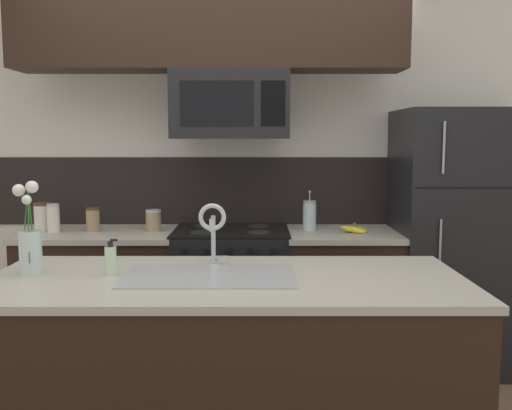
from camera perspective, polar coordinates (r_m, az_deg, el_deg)
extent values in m
cube|color=silver|center=(4.12, 1.86, 3.56)|extent=(5.20, 0.10, 2.60)
cube|color=black|center=(4.07, -2.35, 1.41)|extent=(3.44, 0.01, 0.48)
cube|color=black|center=(4.02, -15.15, -9.23)|extent=(0.98, 0.62, 0.88)
cube|color=#B2AD9E|center=(3.92, -15.35, -2.82)|extent=(1.01, 0.65, 0.03)
cube|color=black|center=(3.93, 8.50, -9.45)|extent=(0.72, 0.62, 0.88)
cube|color=#B2AD9E|center=(3.83, 8.62, -2.89)|extent=(0.75, 0.65, 0.03)
cube|color=black|center=(3.88, -2.49, -9.30)|extent=(0.76, 0.62, 0.91)
cube|color=black|center=(3.78, -2.53, -2.57)|extent=(0.76, 0.62, 0.01)
cylinder|color=black|center=(3.66, -5.48, -2.75)|extent=(0.15, 0.15, 0.01)
cylinder|color=black|center=(3.64, 0.25, -2.76)|extent=(0.15, 0.15, 0.01)
cylinder|color=black|center=(3.93, -5.10, -2.10)|extent=(0.15, 0.15, 0.01)
cylinder|color=black|center=(3.91, 0.23, -2.11)|extent=(0.15, 0.15, 0.01)
cylinder|color=black|center=(3.50, -7.25, -4.47)|extent=(0.03, 0.02, 0.03)
cylinder|color=black|center=(3.48, -5.01, -4.49)|extent=(0.03, 0.02, 0.03)
cylinder|color=black|center=(3.48, -2.75, -4.50)|extent=(0.03, 0.02, 0.03)
cylinder|color=black|center=(3.47, -0.49, -4.50)|extent=(0.03, 0.02, 0.03)
cylinder|color=black|center=(3.47, 1.77, -4.50)|extent=(0.03, 0.02, 0.03)
cube|color=black|center=(3.72, -2.61, 9.93)|extent=(0.74, 0.40, 0.43)
cube|color=black|center=(3.52, -3.99, 10.10)|extent=(0.45, 0.00, 0.27)
cube|color=black|center=(3.52, 1.68, 10.12)|extent=(0.15, 0.00, 0.27)
cube|color=black|center=(3.76, -4.76, 17.76)|extent=(2.46, 0.34, 0.60)
cube|color=black|center=(4.05, 19.79, -3.23)|extent=(0.87, 0.72, 1.71)
cube|color=black|center=(3.67, 21.93, 1.62)|extent=(0.84, 0.00, 0.01)
cylinder|color=#99999E|center=(3.55, 18.25, 5.48)|extent=(0.01, 0.01, 0.31)
cylinder|color=#99999E|center=(3.64, 17.82, -6.43)|extent=(0.01, 0.01, 0.65)
cylinder|color=silver|center=(4.05, -20.61, -1.24)|extent=(0.11, 0.11, 0.17)
cylinder|color=#4C331E|center=(4.04, -20.66, 0.08)|extent=(0.11, 0.11, 0.02)
cylinder|color=silver|center=(3.96, -19.64, -1.38)|extent=(0.08, 0.08, 0.17)
cylinder|color=#B2B2B7|center=(3.95, -19.69, -0.02)|extent=(0.08, 0.08, 0.02)
cylinder|color=#997F5B|center=(3.93, -16.03, -1.52)|extent=(0.09, 0.09, 0.14)
cylinder|color=#4C331E|center=(3.92, -16.06, -0.38)|extent=(0.09, 0.09, 0.02)
cylinder|color=#997F5B|center=(3.86, -10.25, -1.62)|extent=(0.10, 0.10, 0.13)
cylinder|color=#B2B2B7|center=(3.85, -10.27, -0.58)|extent=(0.10, 0.10, 0.01)
ellipsoid|color=yellow|center=(3.76, 9.66, -2.46)|extent=(0.17, 0.11, 0.06)
ellipsoid|color=yellow|center=(3.78, 9.71, -2.42)|extent=(0.18, 0.07, 0.06)
ellipsoid|color=yellow|center=(3.76, 9.85, -2.46)|extent=(0.18, 0.06, 0.07)
ellipsoid|color=yellow|center=(3.78, 9.91, -2.42)|extent=(0.17, 0.11, 0.05)
cylinder|color=brown|center=(3.77, 9.79, -2.00)|extent=(0.02, 0.02, 0.03)
cylinder|color=silver|center=(3.84, 5.33, -1.18)|extent=(0.09, 0.09, 0.18)
cylinder|color=#A3A3AA|center=(3.83, 5.35, 0.30)|extent=(0.08, 0.08, 0.02)
cylinder|color=#A3A3AA|center=(3.83, 5.35, 0.82)|extent=(0.01, 0.01, 0.05)
sphere|color=#A3A3AA|center=(3.82, 5.36, 1.32)|extent=(0.02, 0.02, 0.02)
cube|color=black|center=(2.71, -2.99, -16.94)|extent=(2.09, 0.88, 0.88)
cube|color=#B2AD9E|center=(2.56, -3.05, -7.57)|extent=(2.12, 0.91, 0.03)
cube|color=#ADAFB5|center=(2.56, -4.74, -7.09)|extent=(0.76, 0.44, 0.01)
cube|color=#ADAFB5|center=(2.60, -8.60, -8.73)|extent=(0.30, 0.33, 0.15)
cube|color=#ADAFB5|center=(2.57, -0.79, -8.82)|extent=(0.30, 0.33, 0.15)
cylinder|color=#B7BABF|center=(2.81, -4.30, -5.71)|extent=(0.04, 0.04, 0.02)
cylinder|color=#B7BABF|center=(2.79, -4.33, -3.31)|extent=(0.02, 0.02, 0.22)
torus|color=#B7BABF|center=(2.72, -4.43, -1.22)|extent=(0.13, 0.02, 0.13)
cylinder|color=#B7BABF|center=(2.67, -4.52, -2.02)|extent=(0.02, 0.02, 0.06)
cube|color=#B7BABF|center=(2.81, -3.59, -5.22)|extent=(0.07, 0.01, 0.01)
cylinder|color=beige|center=(2.65, -14.36, -5.44)|extent=(0.05, 0.05, 0.13)
cylinder|color=black|center=(2.64, -14.41, -3.81)|extent=(0.02, 0.02, 0.02)
cube|color=black|center=(2.63, -14.08, -3.43)|extent=(0.03, 0.01, 0.01)
cylinder|color=silver|center=(2.77, -21.64, -4.45)|extent=(0.10, 0.10, 0.20)
cylinder|color=silver|center=(2.79, -21.59, -5.74)|extent=(0.09, 0.09, 0.06)
cylinder|color=#386B2D|center=(2.74, -21.57, -1.82)|extent=(0.03, 0.02, 0.34)
sphere|color=white|center=(2.72, -21.54, 1.69)|extent=(0.06, 0.06, 0.06)
cylinder|color=#386B2D|center=(2.73, -21.80, -2.44)|extent=(0.02, 0.06, 0.28)
sphere|color=white|center=(2.68, -22.00, 0.48)|extent=(0.04, 0.04, 0.04)
cylinder|color=#386B2D|center=(2.77, -22.14, -1.95)|extent=(0.05, 0.02, 0.32)
sphere|color=white|center=(2.77, -22.68, 1.37)|extent=(0.06, 0.06, 0.06)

